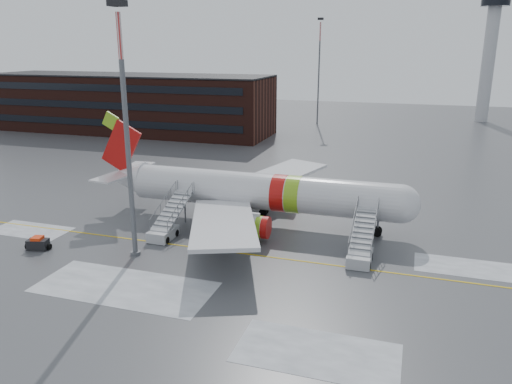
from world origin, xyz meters
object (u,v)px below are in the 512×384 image
(airliner, at_px, (253,191))
(airstair_aft, at_px, (166,226))
(pushback_tug, at_px, (221,229))
(baggage_tractor, at_px, (38,244))
(light_mast_near, at_px, (127,130))
(airstair_fwd, at_px, (361,249))

(airliner, relative_size, airstair_aft, 4.55)
(airliner, xyz_separation_m, airstair_aft, (-6.86, -6.54, -2.35))
(pushback_tug, xyz_separation_m, baggage_tractor, (-14.85, -8.28, -0.24))
(pushback_tug, height_order, light_mast_near, light_mast_near)
(airstair_fwd, distance_m, airstair_aft, 18.90)
(baggage_tractor, bearing_deg, airstair_fwd, 12.89)
(airliner, distance_m, baggage_tractor, 21.40)
(light_mast_near, bearing_deg, baggage_tractor, -169.82)
(airliner, distance_m, airstair_aft, 9.76)
(airliner, bearing_deg, baggage_tractor, -141.83)
(pushback_tug, bearing_deg, airstair_fwd, -7.02)
(pushback_tug, relative_size, baggage_tractor, 1.37)
(baggage_tractor, bearing_deg, light_mast_near, 10.18)
(airliner, relative_size, airstair_fwd, 4.55)
(airstair_aft, relative_size, baggage_tractor, 3.11)
(baggage_tractor, xyz_separation_m, light_mast_near, (9.22, 1.66, 10.77))
(airliner, bearing_deg, airstair_fwd, -28.49)
(pushback_tug, distance_m, baggage_tractor, 17.01)
(airstair_aft, relative_size, light_mast_near, 0.36)
(airstair_fwd, height_order, baggage_tractor, airstair_fwd)
(airliner, distance_m, airstair_fwd, 13.90)
(airstair_fwd, bearing_deg, baggage_tractor, -167.11)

